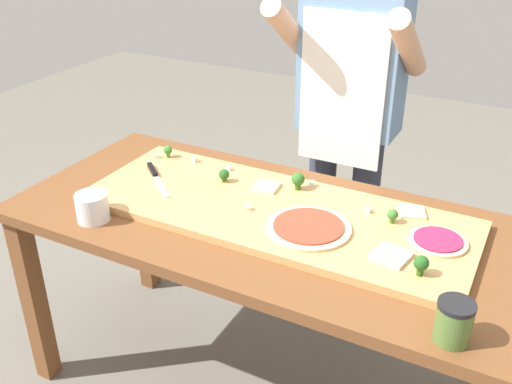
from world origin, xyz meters
TOP-DOWN VIEW (x-y plane):
  - prep_table at (0.00, 0.00)m, footprint 1.74×0.81m
  - cutting_board at (0.04, 0.03)m, footprint 1.34×0.51m
  - chefs_knife at (-0.47, 0.04)m, footprint 0.23×0.20m
  - pizza_whole_beet_magenta at (0.58, 0.07)m, footprint 0.18×0.18m
  - pizza_whole_tomato_red at (0.19, -0.05)m, footprint 0.28×0.28m
  - pizza_slice_far_right at (-0.06, 0.15)m, footprint 0.10×0.10m
  - pizza_slice_far_left at (0.47, -0.08)m, footprint 0.12×0.12m
  - pizza_slice_center at (0.46, 0.21)m, footprint 0.11×0.11m
  - broccoli_floret_front_mid at (0.57, -0.13)m, footprint 0.04×0.04m
  - broccoli_floret_back_right at (0.42, 0.12)m, footprint 0.04×0.04m
  - broccoli_floret_back_left at (-0.22, 0.12)m, footprint 0.04×0.04m
  - broccoli_floret_front_left at (0.05, 0.19)m, footprint 0.05×0.05m
  - broccoli_floret_center_left at (-0.53, 0.21)m, footprint 0.04×0.04m
  - cheese_crumble_a at (-0.25, 0.22)m, footprint 0.02×0.02m
  - cheese_crumble_b at (-0.04, -0.03)m, footprint 0.02×0.02m
  - cheese_crumble_c at (0.33, 0.15)m, footprint 0.02×0.02m
  - cheese_crumble_d at (-0.57, 0.18)m, footprint 0.02×0.02m
  - cheese_crumble_e at (0.08, 0.24)m, footprint 0.03×0.03m
  - cheese_crumble_f at (-0.41, 0.22)m, footprint 0.02×0.02m
  - flour_cup at (-0.49, -0.29)m, footprint 0.11×0.11m
  - sauce_jar at (0.70, -0.32)m, footprint 0.09×0.09m
  - cook_center at (0.07, 0.63)m, footprint 0.54×0.39m

SIDE VIEW (x-z plane):
  - prep_table at x=0.00m, z-range 0.29..1.09m
  - cutting_board at x=0.04m, z-range 0.79..0.82m
  - pizza_slice_far_right at x=-0.06m, z-range 0.82..0.83m
  - pizza_slice_far_left at x=0.47m, z-range 0.82..0.83m
  - pizza_slice_center at x=0.46m, z-range 0.82..0.83m
  - chefs_knife at x=-0.47m, z-range 0.82..0.83m
  - pizza_whole_beet_magenta at x=0.58m, z-range 0.82..0.83m
  - pizza_whole_tomato_red at x=0.19m, z-range 0.82..0.83m
  - cheese_crumble_a at x=-0.25m, z-range 0.82..0.83m
  - cheese_crumble_d at x=-0.57m, z-range 0.82..0.84m
  - cheese_crumble_c at x=0.33m, z-range 0.82..0.84m
  - cheese_crumble_b at x=-0.04m, z-range 0.82..0.84m
  - cheese_crumble_f at x=-0.41m, z-range 0.82..0.84m
  - cheese_crumble_e at x=0.08m, z-range 0.82..0.84m
  - flour_cup at x=-0.49m, z-range 0.79..0.88m
  - broccoli_floret_back_left at x=-0.22m, z-range 0.82..0.87m
  - broccoli_floret_back_right at x=0.42m, z-range 0.82..0.87m
  - sauce_jar at x=0.70m, z-range 0.79..0.91m
  - broccoli_floret_center_left at x=-0.53m, z-range 0.82..0.87m
  - broccoli_floret_front_mid at x=0.57m, z-range 0.83..0.89m
  - broccoli_floret_front_left at x=0.05m, z-range 0.82..0.89m
  - cook_center at x=0.07m, z-range 0.16..1.83m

